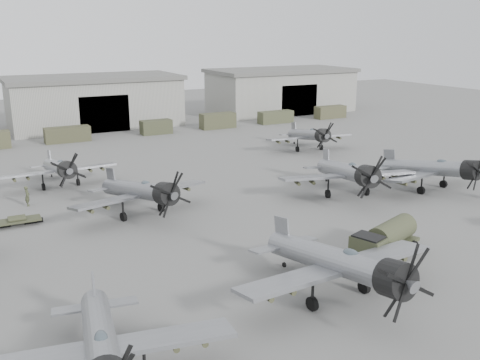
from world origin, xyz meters
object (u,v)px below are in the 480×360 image
object	(u,v)px
aircraft_mid_3	(436,169)
aircraft_far_0	(60,168)
aircraft_near_0	(101,347)
aircraft_mid_2	(349,173)
aircraft_far_1	(310,135)
aircraft_near_1	(342,264)
ground_crew	(27,196)
aircraft_mid_1	(142,191)
fuel_tanker	(385,238)

from	to	relation	value
aircraft_mid_3	aircraft_far_0	bearing A→B (deg)	141.64
aircraft_near_0	aircraft_mid_3	distance (m)	41.72
aircraft_mid_2	aircraft_far_1	size ratio (longest dim) A/B	1.13
aircraft_near_0	aircraft_mid_3	bearing A→B (deg)	32.36
aircraft_near_0	aircraft_far_0	world-z (taller)	aircraft_near_0
aircraft_near_0	aircraft_near_1	world-z (taller)	aircraft_near_1
ground_crew	aircraft_mid_1	bearing A→B (deg)	-123.26
aircraft_mid_2	aircraft_far_0	bearing A→B (deg)	161.38
aircraft_mid_1	fuel_tanker	size ratio (longest dim) A/B	1.82
aircraft_far_0	ground_crew	world-z (taller)	aircraft_far_0
aircraft_far_1	ground_crew	xyz separation A→B (m)	(-37.80, -7.44, -1.25)
fuel_tanker	ground_crew	world-z (taller)	fuel_tanker
aircraft_mid_2	aircraft_far_1	xyz separation A→B (m)	(8.85, 19.39, -0.30)
aircraft_mid_1	fuel_tanker	bearing A→B (deg)	-66.09
aircraft_near_0	aircraft_far_1	bearing A→B (deg)	54.58
aircraft_mid_3	aircraft_far_1	world-z (taller)	aircraft_mid_3
aircraft_near_1	aircraft_mid_2	bearing A→B (deg)	46.54
aircraft_near_1	aircraft_mid_3	distance (m)	27.56
aircraft_near_1	aircraft_mid_3	bearing A→B (deg)	28.10
aircraft_far_0	aircraft_near_0	bearing A→B (deg)	-99.27
aircraft_near_0	aircraft_mid_3	xyz separation A→B (m)	(38.47, 16.14, 0.08)
aircraft_mid_2	aircraft_mid_1	bearing A→B (deg)	-175.83
ground_crew	fuel_tanker	bearing A→B (deg)	-129.96
aircraft_near_1	aircraft_mid_3	size ratio (longest dim) A/B	1.06
aircraft_near_1	aircraft_far_0	size ratio (longest dim) A/B	1.17
aircraft_near_1	fuel_tanker	bearing A→B (deg)	25.23
aircraft_far_1	aircraft_near_1	bearing A→B (deg)	-113.82
aircraft_mid_3	fuel_tanker	distance (m)	19.55
aircraft_near_1	aircraft_far_1	xyz separation A→B (m)	(23.05, 36.40, -0.32)
aircraft_near_0	fuel_tanker	size ratio (longest dim) A/B	1.78
aircraft_mid_1	fuel_tanker	distance (m)	21.40
aircraft_mid_2	ground_crew	bearing A→B (deg)	172.70
aircraft_near_0	ground_crew	distance (m)	30.63
aircraft_mid_2	aircraft_far_0	size ratio (longest dim) A/B	1.17
aircraft_near_0	aircraft_near_1	xyz separation A→B (m)	(15.02, 1.65, 0.24)
fuel_tanker	aircraft_mid_3	bearing A→B (deg)	13.23
ground_crew	aircraft_mid_3	bearing A→B (deg)	-101.71
aircraft_far_1	ground_crew	world-z (taller)	aircraft_far_1
aircraft_mid_3	aircraft_mid_1	bearing A→B (deg)	158.62
aircraft_mid_3	aircraft_far_1	distance (m)	21.91
aircraft_mid_2	aircraft_mid_3	size ratio (longest dim) A/B	1.06
aircraft_mid_3	fuel_tanker	size ratio (longest dim) A/B	1.84
aircraft_near_0	aircraft_far_1	distance (m)	53.82
aircraft_near_1	ground_crew	distance (m)	32.54
aircraft_near_1	aircraft_mid_1	size ratio (longest dim) A/B	1.07
aircraft_near_0	aircraft_mid_1	size ratio (longest dim) A/B	0.98
aircraft_near_1	fuel_tanker	size ratio (longest dim) A/B	1.95
aircraft_mid_1	aircraft_near_1	bearing A→B (deg)	-87.60
aircraft_near_1	fuel_tanker	xyz separation A→B (m)	(7.05, 3.88, -1.04)
aircraft_near_0	aircraft_mid_1	xyz separation A→B (m)	(9.13, 22.55, 0.06)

